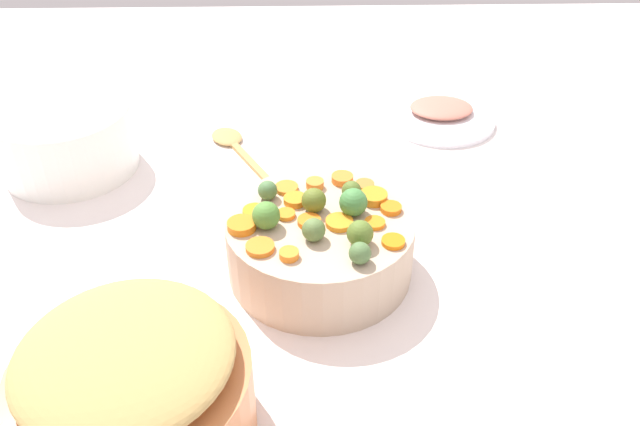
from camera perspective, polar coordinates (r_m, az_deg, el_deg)
The scene contains 32 objects.
tabletop at distance 0.92m, azimuth 1.71°, elevation -7.72°, with size 2.40×2.40×0.02m, color white.
serving_bowl_carrots at distance 0.92m, azimuth -0.00°, elevation -2.82°, with size 0.26×0.26×0.09m, color #C1A88E.
metal_pot at distance 0.76m, azimuth -15.73°, elevation -15.57°, with size 0.25×0.25×0.10m, color #C87442.
stuffing_mound at distance 0.70m, azimuth -16.72°, elevation -11.81°, with size 0.23×0.23×0.04m, color tan.
carrot_slice_0 at distance 0.91m, azimuth 6.22°, elevation 0.42°, with size 0.03×0.03×0.01m, color orange.
carrot_slice_1 at distance 0.95m, azimuth -0.45°, elevation 2.54°, with size 0.03×0.03×0.01m, color orange.
carrot_slice_2 at distance 0.89m, azimuth 4.81°, elevation -0.87°, with size 0.03×0.03×0.01m, color orange.
carrot_slice_3 at distance 0.84m, azimuth -5.25°, elevation -2.99°, with size 0.04×0.04×0.01m, color orange.
carrot_slice_4 at distance 0.91m, azimuth -5.73°, elevation 0.15°, with size 0.03×0.03×0.01m, color orange.
carrot_slice_5 at distance 0.96m, azimuth 3.92°, elevation 2.48°, with size 0.03×0.03×0.01m, color orange.
carrot_slice_6 at distance 0.92m, azimuth -2.20°, elevation 1.15°, with size 0.03×0.03×0.01m, color orange.
carrot_slice_7 at distance 0.97m, azimuth 1.96°, elevation 3.03°, with size 0.03×0.03×0.01m, color orange.
carrot_slice_8 at distance 0.88m, azimuth -0.94°, elevation -0.75°, with size 0.03×0.03×0.01m, color orange.
carrot_slice_9 at distance 0.88m, azimuth 1.74°, elevation -0.82°, with size 0.04×0.04×0.01m, color orange.
carrot_slice_10 at distance 0.95m, azimuth -2.94°, elevation 2.21°, with size 0.03×0.03×0.01m, color orange.
carrot_slice_11 at distance 0.93m, azimuth 4.71°, elevation 1.42°, with size 0.04×0.04×0.01m, color orange.
carrot_slice_12 at distance 0.86m, azimuth 6.42°, elevation -2.51°, with size 0.03×0.03×0.01m, color orange.
carrot_slice_13 at distance 0.83m, azimuth -2.72°, elevation -3.63°, with size 0.03×0.03×0.01m, color orange.
carrot_slice_14 at distance 0.88m, azimuth -6.87°, elevation -1.08°, with size 0.04×0.04×0.01m, color orange.
carrot_slice_15 at distance 0.90m, azimuth -2.99°, elevation -0.11°, with size 0.03×0.03×0.01m, color orange.
brussels_sprout_0 at distance 0.93m, azimuth -4.60°, elevation 1.99°, with size 0.03×0.03×0.03m, color #4B7441.
brussels_sprout_1 at distance 0.85m, azimuth -0.55°, elevation -1.47°, with size 0.03×0.03×0.03m, color #59763C.
brussels_sprout_2 at distance 0.89m, azimuth 2.93°, elevation 0.94°, with size 0.04×0.04×0.04m, color #448440.
brussels_sprout_3 at distance 0.90m, azimuth -0.55°, elevation 1.11°, with size 0.03×0.03×0.03m, color #5E6E25.
brussels_sprout_4 at distance 0.82m, azimuth 3.51°, elevation -3.52°, with size 0.03×0.03×0.03m, color #4E723E.
brussels_sprout_5 at distance 0.87m, azimuth -4.73°, elevation -0.21°, with size 0.04×0.04×0.04m, color #518936.
brussels_sprout_6 at distance 0.85m, azimuth 3.51°, elevation -1.67°, with size 0.04×0.04×0.04m, color #57732A.
brussels_sprout_7 at distance 0.93m, azimuth 2.78°, elevation 1.97°, with size 0.03×0.03×0.03m, color #556C29.
wooden_spoon at distance 1.24m, azimuth -7.28°, elevation 5.72°, with size 0.17×0.27×0.01m.
casserole_dish at distance 1.23m, azimuth -21.29°, elevation 6.04°, with size 0.23×0.23×0.12m, color white.
ham_plate at distance 1.34m, azimuth 10.51°, elevation 8.05°, with size 0.21×0.21×0.01m, color white.
ham_slice_main at distance 1.36m, azimuth 10.57°, elevation 9.03°, with size 0.13×0.10×0.02m, color #C67460.
Camera 1 is at (0.04, 0.66, 0.65)m, focal length 36.62 mm.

